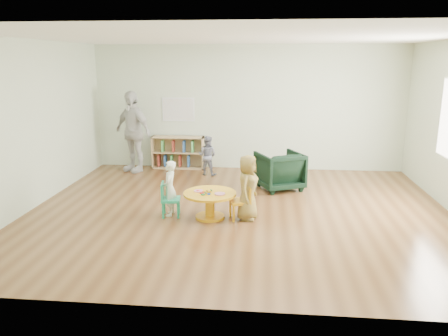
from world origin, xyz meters
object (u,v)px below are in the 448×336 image
object	(u,v)px
bookshelf	(178,152)
child_left	(170,188)
kid_chair_left	(168,198)
kid_chair_right	(242,200)
activity_table	(210,200)
adult_caretaker	(133,132)
armchair	(279,171)
child_right	(248,187)
toddler	(207,156)

from	to	relation	value
bookshelf	child_left	xyz separation A→B (m)	(0.51, -3.16, 0.09)
kid_chair_left	kid_chair_right	distance (m)	1.19
activity_table	adult_caretaker	world-z (taller)	adult_caretaker
armchair	child_right	world-z (taller)	child_right
kid_chair_left	armchair	distance (m)	2.50
bookshelf	child_right	world-z (taller)	child_right
armchair	child_right	size ratio (longest dim) A/B	0.78
kid_chair_left	armchair	bearing A→B (deg)	124.93
kid_chair_right	child_left	size ratio (longest dim) A/B	0.64
child_left	adult_caretaker	distance (m)	3.17
kid_chair_left	child_left	bearing A→B (deg)	150.22
activity_table	adult_caretaker	xyz separation A→B (m)	(-2.11, 2.85, 0.61)
child_right	toddler	bearing A→B (deg)	33.68
child_right	child_left	bearing A→B (deg)	100.41
adult_caretaker	kid_chair_left	bearing A→B (deg)	-31.04
kid_chair_left	child_left	xyz separation A→B (m)	(0.02, 0.05, 0.15)
toddler	child_right	bearing A→B (deg)	125.24
activity_table	child_right	world-z (taller)	child_right
armchair	kid_chair_left	bearing A→B (deg)	18.36
armchair	activity_table	bearing A→B (deg)	31.63
toddler	activity_table	bearing A→B (deg)	113.17
armchair	toddler	distance (m)	1.80
activity_table	kid_chair_left	xyz separation A→B (m)	(-0.68, 0.01, 0.01)
adult_caretaker	child_left	bearing A→B (deg)	-30.31
kid_chair_right	child_left	bearing A→B (deg)	70.30
toddler	adult_caretaker	world-z (taller)	adult_caretaker
kid_chair_right	adult_caretaker	bearing A→B (deg)	25.44
kid_chair_left	kid_chair_right	size ratio (longest dim) A/B	0.97
armchair	child_left	size ratio (longest dim) A/B	0.90
kid_chair_left	armchair	xyz separation A→B (m)	(1.82, 1.72, 0.07)
child_left	child_right	xyz separation A→B (m)	(1.26, -0.06, 0.07)
bookshelf	toddler	size ratio (longest dim) A/B	1.39
child_right	activity_table	bearing A→B (deg)	103.69
kid_chair_left	activity_table	bearing A→B (deg)	80.39
armchair	adult_caretaker	size ratio (longest dim) A/B	0.45
kid_chair_right	bookshelf	xyz separation A→B (m)	(-1.69, 3.21, 0.06)
child_right	adult_caretaker	distance (m)	3.95
adult_caretaker	activity_table	bearing A→B (deg)	-21.31
armchair	toddler	world-z (taller)	toddler
armchair	toddler	bearing A→B (deg)	-56.14
child_left	child_right	size ratio (longest dim) A/B	0.87
bookshelf	toddler	bearing A→B (deg)	-36.22
activity_table	kid_chair_right	xyz separation A→B (m)	(0.52, 0.02, 0.02)
activity_table	bookshelf	world-z (taller)	bookshelf
activity_table	armchair	size ratio (longest dim) A/B	1.04
kid_chair_right	toddler	size ratio (longest dim) A/B	0.67
kid_chair_left	adult_caretaker	bearing A→B (deg)	-161.68
armchair	child_right	distance (m)	1.81
child_right	adult_caretaker	size ratio (longest dim) A/B	0.58
child_right	armchair	bearing A→B (deg)	-4.39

